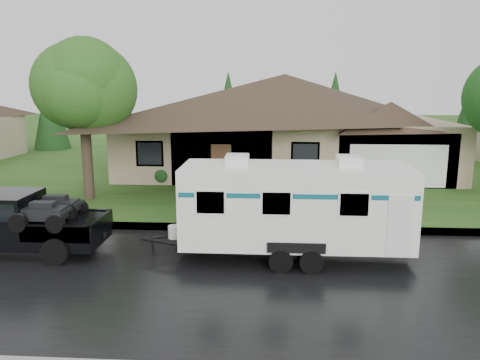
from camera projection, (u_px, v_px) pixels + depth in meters
name	position (u px, v px, depth m)	size (l,w,h in m)	color
ground	(232.00, 252.00, 14.62)	(140.00, 140.00, 0.00)	#254E18
road	(226.00, 277.00, 12.67)	(140.00, 8.00, 0.01)	black
curb	(237.00, 228.00, 16.81)	(140.00, 0.50, 0.15)	gray
lawn	(251.00, 167.00, 29.28)	(140.00, 26.00, 0.15)	#254E18
house_main	(289.00, 112.00, 27.30)	(19.44, 10.80, 6.90)	gray
tree_left_green	(82.00, 87.00, 19.93)	(4.25, 4.25, 7.03)	#382B1E
shrub_row	(286.00, 176.00, 23.47)	(13.60, 1.00, 1.00)	#143814
pickup_truck	(8.00, 221.00, 14.41)	(5.66, 2.15, 1.89)	black
travel_trailer	(295.00, 205.00, 13.74)	(6.98, 2.45, 3.13)	white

